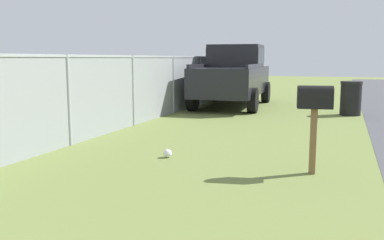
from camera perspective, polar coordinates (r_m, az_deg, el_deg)
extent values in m
cube|color=brown|center=(6.15, 16.17, -2.81)|extent=(0.09, 0.09, 0.93)
cube|color=black|center=(6.07, 16.39, 2.55)|extent=(0.28, 0.51, 0.22)
cylinder|color=black|center=(6.06, 16.44, 3.58)|extent=(0.28, 0.51, 0.20)
cube|color=red|center=(6.17, 16.49, 3.25)|extent=(0.02, 0.04, 0.18)
cube|color=black|center=(14.36, 5.53, 5.38)|extent=(4.93, 2.15, 0.90)
cube|color=black|center=(14.91, 6.02, 8.68)|extent=(1.74, 1.83, 0.76)
cube|color=black|center=(14.91, 6.02, 8.68)|extent=(1.69, 1.86, 0.53)
cube|color=black|center=(13.51, 1.02, 7.40)|extent=(2.52, 0.22, 0.12)
cube|color=black|center=(13.15, 8.39, 7.28)|extent=(2.52, 0.22, 0.12)
cylinder|color=black|center=(16.15, 3.33, 3.96)|extent=(0.77, 0.30, 0.76)
cylinder|color=black|center=(15.82, 10.01, 3.76)|extent=(0.77, 0.30, 0.76)
cylinder|color=black|center=(13.08, 0.05, 2.93)|extent=(0.77, 0.30, 0.76)
cylinder|color=black|center=(12.67, 8.27, 2.67)|extent=(0.77, 0.30, 0.76)
cylinder|color=black|center=(12.88, 20.80, 2.61)|extent=(0.58, 0.58, 0.90)
cylinder|color=black|center=(12.84, 20.91, 4.78)|extent=(0.61, 0.61, 0.08)
cylinder|color=#9EA3A8|center=(8.11, -16.46, 2.56)|extent=(0.07, 0.07, 1.70)
cylinder|color=#9EA3A8|center=(10.25, -8.04, 3.97)|extent=(0.07, 0.07, 1.70)
cylinder|color=#9EA3A8|center=(12.53, -2.59, 4.84)|extent=(0.07, 0.07, 1.70)
cylinder|color=#9EA3A8|center=(14.90, 1.16, 5.41)|extent=(0.07, 0.07, 1.70)
cylinder|color=#9EA3A8|center=(17.31, 3.88, 5.81)|extent=(0.07, 0.07, 1.70)
cube|color=#9EA3A8|center=(9.12, -11.92, 8.49)|extent=(17.72, 0.04, 0.04)
cube|color=gray|center=(9.15, -11.76, 3.35)|extent=(17.72, 0.01, 1.70)
sphere|color=silver|center=(6.95, -3.34, -4.56)|extent=(0.14, 0.14, 0.14)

